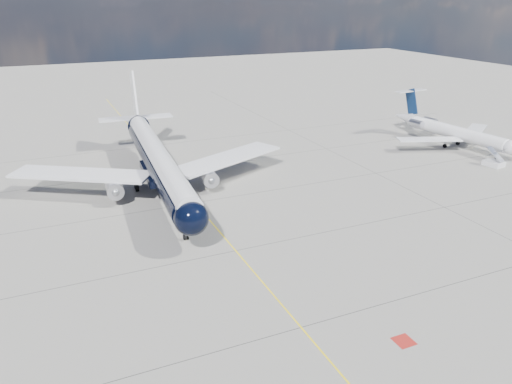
% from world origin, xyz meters
% --- Properties ---
extents(ground, '(320.00, 320.00, 0.00)m').
position_xyz_m(ground, '(0.00, 30.00, 0.00)').
color(ground, gray).
rests_on(ground, ground).
extents(taxiway_centerline, '(0.16, 160.00, 0.01)m').
position_xyz_m(taxiway_centerline, '(0.00, 25.00, 0.00)').
color(taxiway_centerline, yellow).
rests_on(taxiway_centerline, ground).
extents(red_marking, '(1.60, 1.60, 0.01)m').
position_xyz_m(red_marking, '(6.80, -10.00, 0.00)').
color(red_marking, maroon).
rests_on(red_marking, ground).
extents(main_airliner, '(40.37, 49.25, 14.22)m').
position_xyz_m(main_airliner, '(-3.05, 32.74, 4.41)').
color(main_airliner, black).
rests_on(main_airliner, ground).
extents(regional_jet, '(23.72, 27.40, 9.28)m').
position_xyz_m(regional_jet, '(52.06, 32.66, 2.93)').
color(regional_jet, white).
rests_on(regional_jet, ground).
extents(boarding_stair, '(2.80, 3.28, 3.22)m').
position_xyz_m(boarding_stair, '(50.06, 20.13, 0.60)').
color(boarding_stair, white).
rests_on(boarding_stair, ground).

